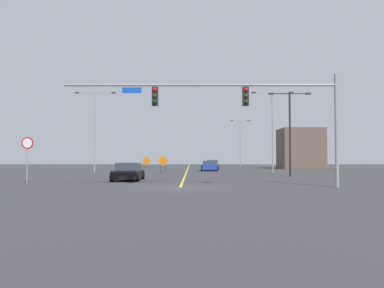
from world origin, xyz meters
The scene contains 14 objects.
ground centered at (0.00, 0.00, 0.00)m, with size 147.95×147.95×0.00m, color #38383A.
road_centre_stripe centered at (0.00, 41.10, 0.00)m, with size 0.16×82.19×0.01m.
traffic_signal_assembly centered at (3.34, -0.01, 4.76)m, with size 15.37×0.44×6.38m.
stop_sign centered at (-9.86, 2.92, 2.09)m, with size 0.76×0.07×2.97m.
street_lamp_far_right centered at (9.48, 19.84, 5.34)m, with size 4.57×0.24×8.97m.
street_lamp_mid_left centered at (9.30, 45.73, 4.98)m, with size 3.44×0.24×8.46m.
street_lamp_near_right centered at (9.29, 11.95, 4.49)m, with size 3.71×0.24×7.48m.
street_lamp_near_left centered at (-10.77, 22.77, 5.61)m, with size 4.75×0.24×9.47m.
construction_sign_median_far centered at (-5.98, 33.39, 1.16)m, with size 1.31×0.16×1.89m.
construction_sign_right_shoulder centered at (-2.45, 18.69, 1.23)m, with size 1.16×0.09×1.93m.
car_green_distant centered at (3.66, 35.20, 0.64)m, with size 2.07×4.13×1.34m.
car_blue_approaching centered at (2.84, 26.41, 0.62)m, with size 2.15×4.21×1.28m.
car_black_near centered at (-4.01, 6.46, 0.62)m, with size 2.00×4.13×1.30m.
roadside_building_east centered at (17.17, 35.84, 3.05)m, with size 6.15×5.61×6.10m.
Camera 1 is at (0.65, -20.77, 1.65)m, focal length 34.82 mm.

